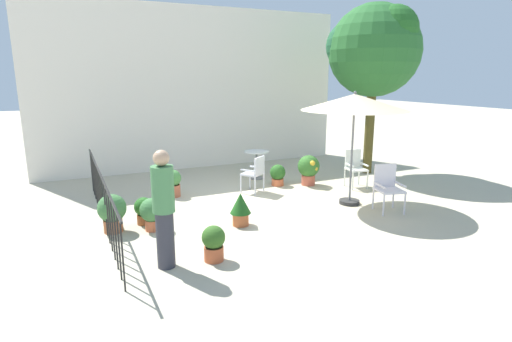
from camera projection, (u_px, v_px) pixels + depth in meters
name	position (u px, v px, depth m)	size (l,w,h in m)	color
ground_plane	(257.00, 204.00, 9.01)	(60.00, 60.00, 0.00)	#BBB094
villa_facade	(196.00, 89.00, 12.26)	(9.24, 0.30, 4.69)	white
terrace_railing	(102.00, 191.00, 7.55)	(0.03, 5.62, 1.01)	black
shade_tree	(375.00, 50.00, 11.23)	(2.61, 2.48, 4.64)	brown
patio_umbrella_0	(355.00, 103.00, 8.57)	(2.23, 2.23, 2.43)	#2D2D2D
cafe_table_0	(257.00, 160.00, 11.16)	(0.67, 0.67, 0.75)	silver
patio_chair_0	(387.00, 185.00, 8.49)	(0.60, 0.60, 0.96)	white
patio_chair_1	(255.00, 171.00, 9.81)	(0.63, 0.62, 0.88)	silver
patio_chair_2	(355.00, 166.00, 10.32)	(0.52, 0.55, 0.93)	white
potted_plant_0	(144.00, 210.00, 7.77)	(0.36, 0.36, 0.52)	#9A532C
potted_plant_1	(214.00, 242.00, 6.22)	(0.36, 0.36, 0.55)	#BF5933
potted_plant_2	(112.00, 211.00, 7.35)	(0.50, 0.50, 0.70)	#AF5E38
potted_plant_3	(240.00, 208.00, 7.68)	(0.39, 0.39, 0.62)	#BA5E34
potted_plant_4	(173.00, 182.00, 9.53)	(0.38, 0.38, 0.63)	#B05A3E
potted_plant_5	(309.00, 168.00, 10.51)	(0.56, 0.57, 0.77)	#B95740
potted_plant_6	(278.00, 174.00, 10.50)	(0.40, 0.40, 0.54)	#D0643D
potted_plant_7	(152.00, 212.00, 7.44)	(0.44, 0.44, 0.60)	#CC653F
standing_person	(164.00, 208.00, 5.88)	(0.45, 0.45, 1.75)	#33333D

